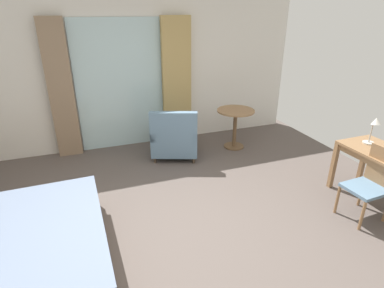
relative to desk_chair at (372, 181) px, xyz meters
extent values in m
cube|color=#564C47|center=(-2.26, 0.44, -0.55)|extent=(6.77, 6.43, 0.10)
cube|color=silver|center=(-2.26, 3.39, 0.82)|extent=(6.37, 0.12, 2.62)
cube|color=silver|center=(-2.50, 3.31, 0.66)|extent=(1.59, 0.02, 2.31)
cube|color=#897056|center=(-3.51, 3.21, 0.67)|extent=(0.40, 0.10, 2.33)
cube|color=tan|center=(-1.48, 3.21, 0.67)|extent=(0.54, 0.10, 2.33)
cube|color=olive|center=(-4.10, 0.42, -0.38)|extent=(1.95, 1.95, 0.24)
cube|color=white|center=(-4.10, 0.42, -0.16)|extent=(1.89, 1.89, 0.18)
cube|color=slate|center=(-3.79, 0.43, -0.06)|extent=(1.30, 1.91, 0.03)
cube|color=olive|center=(0.66, 0.71, -0.14)|extent=(0.06, 0.06, 0.70)
cube|color=olive|center=(0.09, 0.70, -0.14)|extent=(0.06, 0.06, 0.70)
cube|color=slate|center=(-0.09, 0.00, -0.08)|extent=(0.48, 0.43, 0.04)
cube|color=olive|center=(0.12, 0.01, 0.18)|extent=(0.06, 0.39, 0.48)
cylinder|color=olive|center=(-0.31, 0.17, -0.30)|extent=(0.04, 0.04, 0.40)
cylinder|color=olive|center=(-0.29, -0.20, -0.30)|extent=(0.04, 0.04, 0.40)
cylinder|color=olive|center=(0.11, 0.19, -0.30)|extent=(0.04, 0.04, 0.40)
cylinder|color=#B7B2A8|center=(0.42, 0.50, 0.25)|extent=(0.15, 0.15, 0.02)
cylinder|color=#B7B2A8|center=(0.42, 0.50, 0.41)|extent=(0.02, 0.02, 0.29)
cone|color=#B7B2A8|center=(0.40, 0.45, 0.58)|extent=(0.14, 0.15, 0.13)
cube|color=slate|center=(-1.75, 2.50, -0.25)|extent=(0.97, 0.92, 0.30)
cube|color=slate|center=(-1.85, 2.24, 0.16)|extent=(0.77, 0.39, 0.51)
cube|color=slate|center=(-1.43, 2.38, -0.02)|extent=(0.34, 0.68, 0.16)
cube|color=slate|center=(-2.07, 2.62, -0.02)|extent=(0.34, 0.68, 0.16)
cylinder|color=#4C3D2D|center=(-1.34, 2.65, -0.45)|extent=(0.04, 0.04, 0.10)
cylinder|color=#4C3D2D|center=(-1.96, 2.88, -0.45)|extent=(0.04, 0.04, 0.10)
cylinder|color=#4C3D2D|center=(-1.54, 2.12, -0.45)|extent=(0.04, 0.04, 0.10)
cylinder|color=#4C3D2D|center=(-2.16, 2.35, -0.45)|extent=(0.04, 0.04, 0.10)
cylinder|color=olive|center=(-0.58, 2.50, 0.22)|extent=(0.69, 0.69, 0.03)
cylinder|color=brown|center=(-0.58, 2.50, -0.14)|extent=(0.07, 0.07, 0.71)
cylinder|color=brown|center=(-0.58, 2.50, -0.48)|extent=(0.38, 0.38, 0.02)
camera|label=1|loc=(-3.19, -2.33, 1.93)|focal=28.94mm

